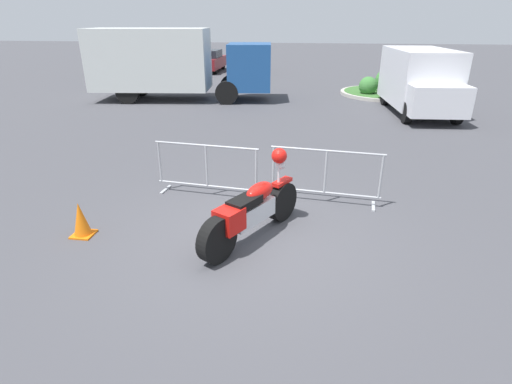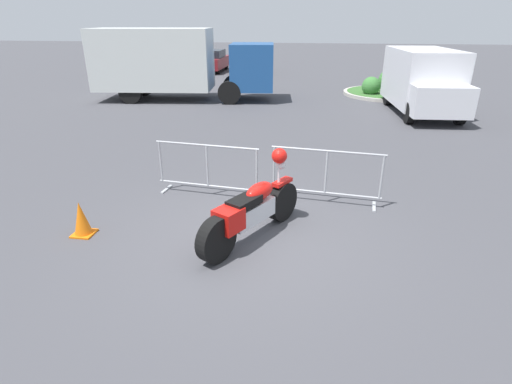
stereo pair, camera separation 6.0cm
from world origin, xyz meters
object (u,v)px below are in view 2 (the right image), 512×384
Objects in this scene: delivery_van at (423,80)px; parked_car_yellow at (139,60)px; crowd_barrier_far at (326,176)px; motorcycle at (252,209)px; parked_car_maroon at (212,61)px; traffic_cone at (81,219)px; pedestrian at (257,63)px; parked_car_green at (176,60)px; parked_car_silver at (249,62)px; box_truck at (174,62)px; crowd_barrier_near at (207,169)px.

delivery_van is 1.27× the size of parked_car_yellow.
crowd_barrier_far is 24.16m from parked_car_yellow.
parked_car_maroon is (-6.48, 22.25, 0.21)m from motorcycle.
delivery_van is 13.25m from traffic_cone.
parked_car_maroon is at bearing 45.04° from motorcycle.
pedestrian is at bearing 90.12° from traffic_cone.
crowd_barrier_far is 0.51× the size of parked_car_green.
box_truck is at bearing 170.17° from parked_car_silver.
motorcycle is 0.43× the size of delivery_van.
box_truck is at bearing 122.94° from crowd_barrier_far.
crowd_barrier_near is 22.19m from parked_car_green.
parked_car_yellow reaches higher than motorcycle.
pedestrian reaches higher than crowd_barrier_far.
crowd_barrier_near is 0.27× the size of box_truck.
parked_car_yellow reaches higher than traffic_cone.
motorcycle is at bearing 105.98° from pedestrian.
parked_car_maroon is at bearing -89.25° from parked_car_yellow.
delivery_van reaches higher than crowd_barrier_near.
box_truck is 13.41× the size of traffic_cone.
parked_car_green is 2.49× the size of pedestrian.
parked_car_silver is (-5.04, 20.45, 0.16)m from crowd_barrier_far.
parked_car_silver is 7.05× the size of traffic_cone.
parked_car_green is (-3.74, 10.63, -0.92)m from box_truck.
box_truck reaches higher than parked_car_maroon.
traffic_cone is at bearing -154.16° from crowd_barrier_far.
parked_car_green is (-9.10, 22.32, 0.20)m from motorcycle.
pedestrian is 19.43m from traffic_cone.
pedestrian reaches higher than parked_car_green.
motorcycle is 22.39m from parked_car_silver.
traffic_cone is at bearing -178.87° from parked_car_silver.
parked_car_green is at bearing 85.47° from parked_car_silver.
parked_car_yellow is at bearing 111.74° from traffic_cone.
parked_car_yellow is at bearing 94.62° from parked_car_green.
delivery_van is at bearing -132.03° from parked_car_green.
crowd_barrier_far is at bearing -149.34° from parked_car_yellow.
parked_car_silver is 3.13m from pedestrian.
traffic_cone is at bearing -159.85° from parked_car_yellow.
box_truck is (-5.37, 11.69, 1.12)m from motorcycle.
traffic_cone is at bearing -130.29° from crowd_barrier_near.
delivery_van reaches higher than pedestrian.
parked_car_maroon reaches higher than parked_car_silver.
parked_car_silver is at bearing -91.47° from parked_car_yellow.
box_truck reaches higher than parked_car_yellow.
crowd_barrier_far is 22.02m from parked_car_maroon.
motorcycle is 3.71× the size of traffic_cone.
parked_car_green is at bearing 102.67° from box_truck.
parked_car_silver is at bearing -95.92° from parked_car_maroon.
box_truck is 1.54× the size of delivery_van.
crowd_barrier_near and crowd_barrier_far have the same top height.
crowd_barrier_near is at bearing -167.16° from parked_car_maroon.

